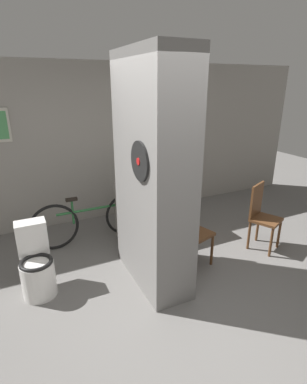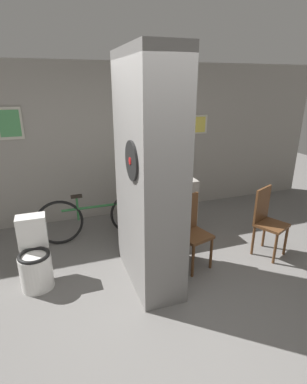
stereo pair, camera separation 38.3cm
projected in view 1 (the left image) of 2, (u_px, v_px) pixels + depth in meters
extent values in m
plane|color=slate|center=(183.00, 303.00, 3.27)|extent=(14.00, 14.00, 0.00)
cube|color=gray|center=(106.00, 144.00, 5.06)|extent=(8.00, 0.06, 2.60)
cube|color=beige|center=(184.00, 124.00, 5.54)|extent=(0.44, 0.02, 0.34)
cube|color=#E0CC4C|center=(185.00, 124.00, 5.53)|extent=(0.36, 0.01, 0.28)
cube|color=beige|center=(144.00, 109.00, 5.11)|extent=(0.28, 0.02, 0.38)
cube|color=teal|center=(145.00, 109.00, 5.10)|extent=(0.23, 0.01, 0.31)
cube|color=gray|center=(153.00, 176.00, 3.30)|extent=(0.48, 1.20, 2.60)
cylinder|color=black|center=(140.00, 161.00, 2.91)|extent=(0.03, 0.40, 0.40)
cylinder|color=red|center=(138.00, 161.00, 2.90)|extent=(0.01, 0.07, 0.07)
cube|color=gray|center=(154.00, 208.00, 4.63)|extent=(1.13, 0.44, 0.89)
cylinder|color=white|center=(39.00, 279.00, 3.34)|extent=(0.37, 0.37, 0.41)
torus|color=black|center=(36.00, 262.00, 3.26)|extent=(0.36, 0.36, 0.04)
cube|color=white|center=(32.00, 237.00, 3.41)|extent=(0.33, 0.20, 0.39)
cylinder|color=brown|center=(196.00, 259.00, 3.71)|extent=(0.04, 0.04, 0.43)
cylinder|color=brown|center=(212.00, 250.00, 3.90)|extent=(0.04, 0.04, 0.43)
cylinder|color=brown|center=(178.00, 249.00, 3.93)|extent=(0.04, 0.04, 0.43)
cylinder|color=brown|center=(194.00, 241.00, 4.12)|extent=(0.04, 0.04, 0.43)
cube|color=brown|center=(196.00, 233.00, 3.83)|extent=(0.46, 0.46, 0.04)
cube|color=brown|center=(186.00, 211.00, 3.87)|extent=(0.36, 0.13, 0.48)
cylinder|color=brown|center=(271.00, 242.00, 4.09)|extent=(0.04, 0.04, 0.43)
cylinder|color=brown|center=(279.00, 234.00, 4.32)|extent=(0.04, 0.04, 0.43)
cylinder|color=brown|center=(249.00, 235.00, 4.28)|extent=(0.04, 0.04, 0.43)
cylinder|color=brown|center=(258.00, 228.00, 4.51)|extent=(0.04, 0.04, 0.43)
cube|color=brown|center=(266.00, 220.00, 4.22)|extent=(0.49, 0.49, 0.04)
cube|color=brown|center=(257.00, 200.00, 4.23)|extent=(0.35, 0.18, 0.48)
torus|color=black|center=(54.00, 227.00, 4.23)|extent=(0.69, 0.04, 0.69)
torus|color=black|center=(127.00, 214.00, 4.68)|extent=(0.69, 0.04, 0.69)
cylinder|color=#266633|center=(92.00, 209.00, 4.39)|extent=(1.01, 0.04, 0.04)
cylinder|color=#266633|center=(73.00, 212.00, 4.28)|extent=(0.03, 0.03, 0.36)
cylinder|color=#266633|center=(123.00, 204.00, 4.59)|extent=(0.03, 0.03, 0.32)
cube|color=black|center=(71.00, 199.00, 4.21)|extent=(0.16, 0.06, 0.04)
cylinder|color=#262626|center=(123.00, 194.00, 4.54)|extent=(0.03, 0.42, 0.03)
cylinder|color=#267233|center=(160.00, 174.00, 4.45)|extent=(0.06, 0.06, 0.20)
cylinder|color=#267233|center=(160.00, 165.00, 4.40)|extent=(0.03, 0.03, 0.09)
sphere|color=#333333|center=(160.00, 161.00, 4.38)|extent=(0.03, 0.03, 0.03)
cylinder|color=silver|center=(165.00, 174.00, 4.54)|extent=(0.06, 0.06, 0.15)
cylinder|color=silver|center=(165.00, 167.00, 4.50)|extent=(0.03, 0.03, 0.07)
sphere|color=#333333|center=(165.00, 164.00, 4.49)|extent=(0.03, 0.03, 0.03)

